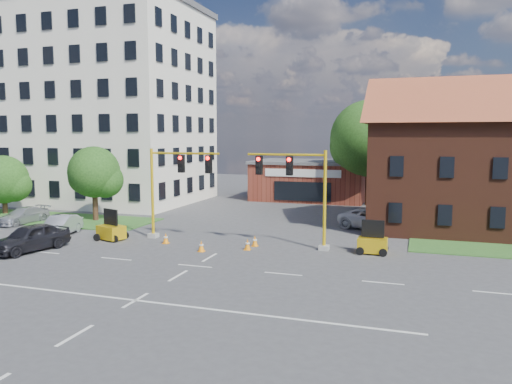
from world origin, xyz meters
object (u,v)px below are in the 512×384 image
at_px(signal_mast_east, 299,187).
at_px(sedan_dark, 30,238).
at_px(trailer_east, 373,244).
at_px(pickup_white, 377,219).
at_px(signal_mast_west, 174,182).
at_px(trailer_west, 111,231).

bearing_deg(signal_mast_east, sedan_dark, -159.03).
bearing_deg(sedan_dark, trailer_east, 28.48).
relative_size(signal_mast_east, trailer_east, 3.18).
xyz_separation_m(trailer_east, pickup_white, (-0.41, 7.92, 0.18)).
height_order(signal_mast_west, trailer_east, signal_mast_west).
bearing_deg(sedan_dark, signal_mast_east, 33.04).
xyz_separation_m(signal_mast_west, trailer_east, (13.31, -0.02, -3.31)).
relative_size(signal_mast_west, signal_mast_east, 1.00).
relative_size(signal_mast_east, sedan_dark, 1.26).
relative_size(signal_mast_west, pickup_white, 1.09).
distance_m(signal_mast_east, trailer_west, 13.20).
relative_size(signal_mast_east, trailer_west, 2.99).
distance_m(trailer_west, trailer_east, 17.35).
xyz_separation_m(trailer_east, sedan_dark, (-20.10, -5.92, 0.23)).
xyz_separation_m(trailer_west, pickup_white, (16.86, 9.50, 0.15)).
distance_m(signal_mast_west, sedan_dark, 9.54).
bearing_deg(sedan_dark, signal_mast_west, 53.24).
xyz_separation_m(signal_mast_east, trailer_west, (-12.68, -1.59, -3.28)).
relative_size(signal_mast_west, sedan_dark, 1.26).
bearing_deg(trailer_west, pickup_white, 48.26).
distance_m(trailer_east, sedan_dark, 20.96).
distance_m(signal_mast_east, sedan_dark, 16.89).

